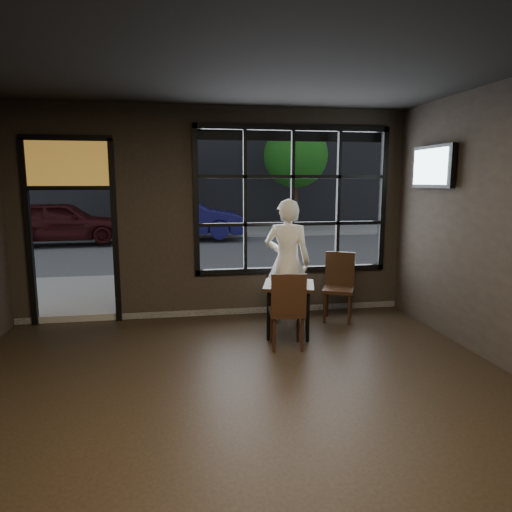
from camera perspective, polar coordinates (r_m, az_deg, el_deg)
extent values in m
cube|color=black|center=(4.10, -0.38, -21.56)|extent=(6.00, 7.00, 0.02)
cube|color=black|center=(3.69, -0.44, 26.89)|extent=(6.00, 7.00, 0.02)
cube|color=black|center=(7.20, 4.58, 6.95)|extent=(3.06, 0.12, 2.28)
cube|color=orange|center=(7.15, -22.46, 10.68)|extent=(1.20, 0.06, 0.70)
cube|color=#545456|center=(27.56, -8.48, 4.83)|extent=(60.00, 41.00, 0.04)
cube|color=#5B5956|center=(27.03, -8.84, 20.77)|extent=(28.00, 12.00, 15.00)
cube|color=black|center=(6.31, 4.10, -6.64)|extent=(0.82, 0.82, 0.72)
cube|color=black|center=(5.81, 3.86, -6.68)|extent=(0.48, 0.48, 0.99)
cube|color=black|center=(6.99, 10.26, -3.90)|extent=(0.59, 0.59, 1.03)
imported|color=silver|center=(6.72, 3.94, -0.73)|extent=(0.79, 0.66, 1.85)
imported|color=silver|center=(6.07, 3.05, -3.34)|extent=(0.17, 0.17, 0.10)
cube|color=black|center=(6.88, 21.26, 10.36)|extent=(0.11, 0.99, 0.58)
imported|color=#171551|center=(16.40, -8.95, 4.73)|extent=(4.43, 1.88, 1.42)
imported|color=black|center=(16.24, -23.06, 3.96)|extent=(4.12, 1.88, 1.37)
cylinder|color=#332114|center=(18.61, -11.96, 5.87)|extent=(0.19, 0.19, 2.07)
sphere|color=#1F6717|center=(18.59, -12.14, 11.08)|extent=(2.26, 2.26, 2.26)
cylinder|color=#332114|center=(18.83, 4.90, 6.52)|extent=(0.22, 0.22, 2.37)
sphere|color=#28711A|center=(18.84, 4.98, 12.40)|extent=(2.58, 2.58, 2.58)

